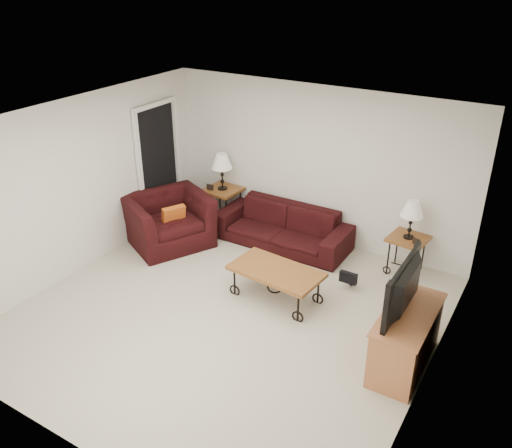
{
  "coord_description": "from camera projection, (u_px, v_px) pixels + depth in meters",
  "views": [
    {
      "loc": [
        3.27,
        -4.69,
        4.14
      ],
      "look_at": [
        0.0,
        0.7,
        1.0
      ],
      "focal_mm": 37.59,
      "sensor_mm": 36.0,
      "label": 1
    }
  ],
  "objects": [
    {
      "name": "lamp_left",
      "position": [
        222.0,
        172.0,
        8.95
      ],
      "size": [
        0.38,
        0.38,
        0.62
      ],
      "primitive_type": null,
      "rotation": [
        0.0,
        0.0,
        -0.07
      ],
      "color": "black",
      "rests_on": "side_table_left"
    },
    {
      "name": "wall_back",
      "position": [
        316.0,
        165.0,
        8.31
      ],
      "size": [
        5.0,
        0.02,
        2.5
      ],
      "primitive_type": "cube",
      "color": "silver",
      "rests_on": "ground"
    },
    {
      "name": "photo_frame_right",
      "position": [
        416.0,
        241.0,
        7.42
      ],
      "size": [
        0.11,
        0.05,
        0.09
      ],
      "primitive_type": "cube",
      "rotation": [
        0.0,
        0.0,
        -0.32
      ],
      "color": "black",
      "rests_on": "side_table_right"
    },
    {
      "name": "ceiling",
      "position": [
        223.0,
        125.0,
        5.84
      ],
      "size": [
        5.0,
        5.0,
        0.0
      ],
      "primitive_type": "plane",
      "color": "white",
      "rests_on": "wall_back"
    },
    {
      "name": "side_table_right",
      "position": [
        406.0,
        255.0,
        7.75
      ],
      "size": [
        0.58,
        0.58,
        0.57
      ],
      "primitive_type": "cube",
      "rotation": [
        0.0,
        0.0,
        -0.11
      ],
      "color": "#965A26",
      "rests_on": "ground"
    },
    {
      "name": "wall_left",
      "position": [
        79.0,
        186.0,
        7.56
      ],
      "size": [
        0.02,
        5.0,
        2.5
      ],
      "primitive_type": "cube",
      "color": "silver",
      "rests_on": "ground"
    },
    {
      "name": "throw_pillow",
      "position": [
        174.0,
        217.0,
        8.34
      ],
      "size": [
        0.25,
        0.37,
        0.36
      ],
      "primitive_type": "cube",
      "rotation": [
        0.0,
        0.0,
        1.1
      ],
      "color": "#C13F18",
      "rests_on": "armchair"
    },
    {
      "name": "armchair",
      "position": [
        169.0,
        220.0,
        8.5
      ],
      "size": [
        1.53,
        1.6,
        0.81
      ],
      "primitive_type": "imported",
      "rotation": [
        0.0,
        0.0,
        1.1
      ],
      "color": "black",
      "rests_on": "ground"
    },
    {
      "name": "wall_front",
      "position": [
        58.0,
        343.0,
        4.48
      ],
      "size": [
        5.0,
        0.02,
        2.5
      ],
      "primitive_type": "cube",
      "color": "silver",
      "rests_on": "ground"
    },
    {
      "name": "ground",
      "position": [
        228.0,
        313.0,
        6.95
      ],
      "size": [
        5.0,
        5.0,
        0.0
      ],
      "primitive_type": "plane",
      "color": "beige",
      "rests_on": "ground"
    },
    {
      "name": "sofa",
      "position": [
        283.0,
        227.0,
        8.5
      ],
      "size": [
        2.15,
        0.84,
        0.63
      ],
      "primitive_type": "imported",
      "color": "black",
      "rests_on": "ground"
    },
    {
      "name": "backpack",
      "position": [
        352.0,
        270.0,
        7.44
      ],
      "size": [
        0.38,
        0.29,
        0.49
      ],
      "primitive_type": "ellipsoid",
      "rotation": [
        0.0,
        0.0,
        -0.01
      ],
      "color": "black",
      "rests_on": "ground"
    },
    {
      "name": "lamp_right",
      "position": [
        411.0,
        220.0,
        7.5
      ],
      "size": [
        0.36,
        0.36,
        0.57
      ],
      "primitive_type": null,
      "rotation": [
        0.0,
        0.0,
        -0.11
      ],
      "color": "black",
      "rests_on": "side_table_right"
    },
    {
      "name": "coffee_table",
      "position": [
        276.0,
        284.0,
        7.16
      ],
      "size": [
        1.27,
        0.76,
        0.45
      ],
      "primitive_type": "cube",
      "rotation": [
        0.0,
        0.0,
        -0.09
      ],
      "color": "#965A26",
      "rests_on": "ground"
    },
    {
      "name": "doorway",
      "position": [
        159.0,
        167.0,
        8.91
      ],
      "size": [
        0.08,
        0.94,
        2.04
      ],
      "primitive_type": "cube",
      "color": "black",
      "rests_on": "ground"
    },
    {
      "name": "photo_frame_left",
      "position": [
        210.0,
        187.0,
        9.02
      ],
      "size": [
        0.13,
        0.03,
        0.1
      ],
      "primitive_type": "cube",
      "rotation": [
        0.0,
        0.0,
        0.1
      ],
      "color": "black",
      "rests_on": "side_table_left"
    },
    {
      "name": "wall_right",
      "position": [
        437.0,
        287.0,
        5.24
      ],
      "size": [
        0.02,
        5.0,
        2.5
      ],
      "primitive_type": "cube",
      "color": "silver",
      "rests_on": "ground"
    },
    {
      "name": "television",
      "position": [
        411.0,
        289.0,
        5.65
      ],
      "size": [
        0.14,
        1.05,
        0.6
      ],
      "primitive_type": "imported",
      "rotation": [
        0.0,
        0.0,
        -1.57
      ],
      "color": "black",
      "rests_on": "tv_stand"
    },
    {
      "name": "tv_stand",
      "position": [
        406.0,
        339.0,
        5.94
      ],
      "size": [
        0.49,
        1.17,
        0.7
      ],
      "primitive_type": "cube",
      "color": "#C17547",
      "rests_on": "ground"
    },
    {
      "name": "side_table_left",
      "position": [
        223.0,
        206.0,
        9.23
      ],
      "size": [
        0.61,
        0.61,
        0.62
      ],
      "primitive_type": "cube",
      "rotation": [
        0.0,
        0.0,
        -0.07
      ],
      "color": "#965A26",
      "rests_on": "ground"
    }
  ]
}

